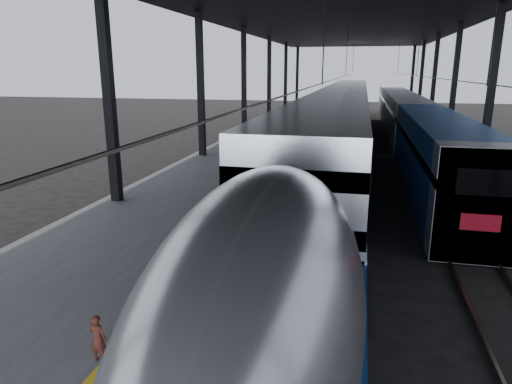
% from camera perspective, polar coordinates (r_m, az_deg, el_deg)
% --- Properties ---
extents(ground, '(160.00, 160.00, 0.00)m').
position_cam_1_polar(ground, '(12.49, -4.21, -13.34)').
color(ground, black).
rests_on(ground, ground).
extents(platform, '(6.00, 80.00, 1.00)m').
position_cam_1_polar(platform, '(31.70, 0.32, 5.20)').
color(platform, '#4C4C4F').
rests_on(platform, ground).
extents(yellow_strip, '(0.30, 80.00, 0.01)m').
position_cam_1_polar(yellow_strip, '(31.14, 5.39, 5.89)').
color(yellow_strip, yellow).
rests_on(yellow_strip, platform).
extents(rails, '(6.52, 80.00, 0.16)m').
position_cam_1_polar(rails, '(31.06, 14.91, 3.69)').
color(rails, slate).
rests_on(rails, ground).
extents(canopy, '(18.00, 75.00, 9.47)m').
position_cam_1_polar(canopy, '(30.68, 10.94, 20.76)').
color(canopy, black).
rests_on(canopy, ground).
extents(tgv_train, '(3.24, 65.20, 4.64)m').
position_cam_1_polar(tgv_train, '(33.84, 10.74, 8.42)').
color(tgv_train, '#B7B9BE').
rests_on(tgv_train, ground).
extents(second_train, '(2.72, 56.05, 3.75)m').
position_cam_1_polar(second_train, '(41.87, 18.14, 8.80)').
color(second_train, navy).
rests_on(second_train, ground).
extents(child, '(0.33, 0.23, 0.88)m').
position_cam_1_polar(child, '(8.71, -19.18, -16.91)').
color(child, '#4E221A').
rests_on(child, platform).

